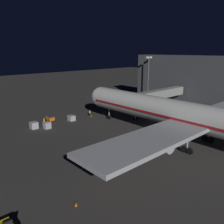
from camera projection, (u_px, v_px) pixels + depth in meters
ground_plane at (163, 136)px, 53.12m from camera, size 320.00×320.00×0.00m
airliner_at_gate at (201, 119)px, 45.46m from camera, size 53.87×67.35×18.47m
jet_bridge at (154, 95)px, 69.36m from camera, size 24.53×3.40×7.48m
apron_floodlight_mast at (148, 76)px, 85.46m from camera, size 2.90×0.50×16.67m
pushback_tug at (50, 119)px, 63.91m from camera, size 1.86×2.45×1.95m
baggage_container_near_belt at (34, 125)px, 58.09m from camera, size 1.69×1.68×1.67m
baggage_container_mid_row at (71, 118)px, 64.77m from camera, size 1.58×1.81×1.44m
baggage_container_spare at (47, 125)px, 58.17m from camera, size 1.53×1.58×1.65m
ground_crew_near_nose_gear at (90, 113)px, 68.96m from camera, size 0.40×0.40×1.87m
ground_crew_by_belt_loader at (44, 122)px, 60.49m from camera, size 0.40×0.40×1.88m
traffic_cone_nose_port at (103, 113)px, 71.49m from camera, size 0.36×0.36×0.55m
traffic_cone_nose_starboard at (91, 116)px, 68.63m from camera, size 0.36×0.36×0.55m
traffic_cone_wingtip_svc_side at (76, 204)px, 29.19m from camera, size 0.36×0.36×0.55m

